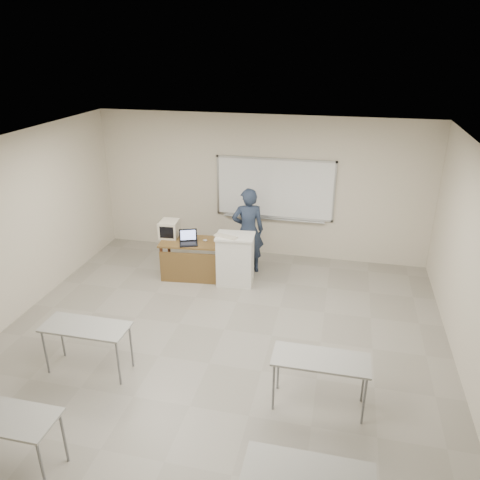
% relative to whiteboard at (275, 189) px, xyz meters
% --- Properties ---
extents(floor, '(7.00, 8.00, 0.01)m').
position_rel_whiteboard_xyz_m(floor, '(-0.30, -3.97, -1.49)').
color(floor, gray).
rests_on(floor, ground).
extents(whiteboard, '(2.48, 0.10, 1.31)m').
position_rel_whiteboard_xyz_m(whiteboard, '(0.00, 0.00, 0.00)').
color(whiteboard, white).
rests_on(whiteboard, floor).
extents(student_desks, '(4.40, 2.20, 0.73)m').
position_rel_whiteboard_xyz_m(student_desks, '(-0.30, -5.32, -0.81)').
color(student_desks, gray).
rests_on(student_desks, floor).
extents(instructor_desk, '(1.31, 0.66, 0.75)m').
position_rel_whiteboard_xyz_m(instructor_desk, '(-1.34, -1.48, -0.96)').
color(instructor_desk, brown).
rests_on(instructor_desk, floor).
extents(podium, '(0.71, 0.52, 0.99)m').
position_rel_whiteboard_xyz_m(podium, '(-0.50, -1.47, -0.98)').
color(podium, white).
rests_on(podium, floor).
extents(crt_monitor, '(0.36, 0.41, 0.34)m').
position_rel_whiteboard_xyz_m(crt_monitor, '(-1.89, -1.24, -0.57)').
color(crt_monitor, beige).
rests_on(crt_monitor, instructor_desk).
extents(laptop, '(0.34, 0.31, 0.25)m').
position_rel_whiteboard_xyz_m(laptop, '(-1.39, -1.49, -0.67)').
color(laptop, black).
rests_on(laptop, instructor_desk).
extents(mouse, '(0.09, 0.06, 0.03)m').
position_rel_whiteboard_xyz_m(mouse, '(-1.14, -1.32, -0.71)').
color(mouse, '#A1A2A8').
rests_on(mouse, instructor_desk).
extents(keyboard, '(0.46, 0.26, 0.02)m').
position_rel_whiteboard_xyz_m(keyboard, '(-0.65, -1.59, -0.48)').
color(keyboard, beige).
rests_on(keyboard, podium).
extents(presenter, '(0.74, 0.59, 1.75)m').
position_rel_whiteboard_xyz_m(presenter, '(-0.37, -0.90, -0.61)').
color(presenter, black).
rests_on(presenter, floor).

